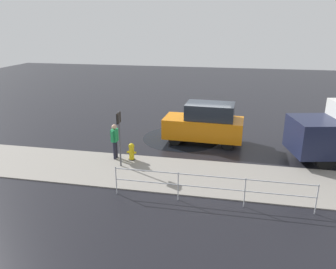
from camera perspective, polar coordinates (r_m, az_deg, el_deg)
name	(u,v)px	position (r m, az deg, el deg)	size (l,w,h in m)	color
ground_plane	(204,141)	(17.00, 6.34, -1.16)	(60.00, 60.00, 0.00)	black
kerb_strip	(194,176)	(13.13, 4.61, -7.23)	(24.00, 3.20, 0.04)	gray
moving_hatchback	(205,123)	(16.45, 6.46, 1.93)	(3.97, 1.87, 2.06)	orange
fire_hydrant	(132,152)	(14.50, -6.36, -3.05)	(0.42, 0.31, 0.80)	gold
pedestrian	(115,139)	(14.56, -9.25, -0.76)	(0.25, 0.57, 1.62)	#1E8C4C
metal_railing	(211,184)	(11.06, 7.51, -8.52)	(6.68, 0.04, 1.05)	#B7BABF
sign_post	(119,131)	(13.53, -8.49, 0.55)	(0.07, 0.44, 2.40)	#4C4C51
puddle_patch	(181,138)	(17.33, 2.30, -0.64)	(4.07, 4.07, 0.01)	black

